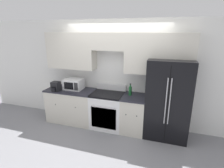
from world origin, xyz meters
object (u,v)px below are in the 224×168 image
(oven_range, at_px, (108,110))
(microwave, at_px, (74,84))
(bottle, at_px, (130,91))
(refrigerator, at_px, (168,99))

(oven_range, bearing_deg, microwave, 176.49)
(microwave, bearing_deg, bottle, 0.03)
(oven_range, height_order, bottle, bottle)
(refrigerator, relative_size, bottle, 6.36)
(oven_range, distance_m, microwave, 1.10)
(microwave, bearing_deg, refrigerator, -0.28)
(refrigerator, xyz_separation_m, bottle, (-0.85, 0.01, 0.10))
(refrigerator, height_order, bottle, refrigerator)
(bottle, bearing_deg, microwave, -179.97)
(oven_range, height_order, refrigerator, refrigerator)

